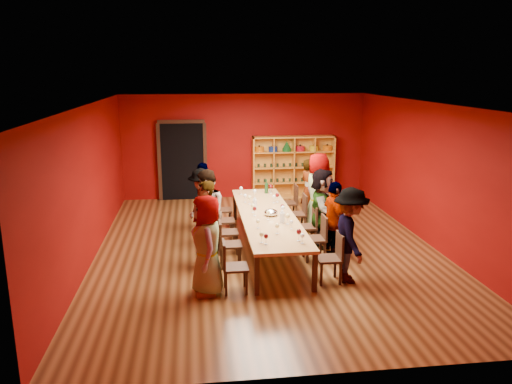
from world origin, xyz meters
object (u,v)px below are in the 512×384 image
Objects in this scene: person_left_0 at (207,245)px; chair_person_left_1 at (226,242)px; person_left_2 at (207,212)px; chair_person_right_1 at (318,236)px; person_left_1 at (205,225)px; chair_person_right_3 at (300,211)px; person_right_2 at (322,208)px; chair_person_left_0 at (231,264)px; chair_person_left_3 at (221,218)px; chair_person_right_0 at (333,255)px; person_left_4 at (204,196)px; person_right_3 at (318,193)px; wine_bottle at (266,188)px; tasting_table at (267,217)px; person_left_3 at (202,205)px; person_right_4 at (309,189)px; chair_person_left_4 at (219,208)px; chair_person_right_2 at (309,224)px; shelving_unit at (293,164)px; chair_person_right_4 at (292,200)px; person_right_0 at (350,235)px; chair_person_left_2 at (224,230)px; spittoon_bowl at (271,213)px.

chair_person_left_1 is at bearing 154.53° from person_left_0.
person_left_2 reaches higher than chair_person_right_1.
person_left_1 is 1.88× the size of chair_person_right_3.
chair_person_left_1 is 2.29m from person_right_2.
chair_person_left_0 is at bearing -121.24° from chair_person_right_3.
chair_person_left_3 is 1.00× the size of chair_person_right_0.
person_left_4 is 0.86× the size of person_right_3.
chair_person_left_1 is 2.58× the size of wine_bottle.
chair_person_left_3 is (0.00, 2.69, 0.00)m from chair_person_left_0.
wine_bottle reaches higher than tasting_table.
chair_person_left_0 and chair_person_right_3 have the same top height.
person_left_3 is at bearing 152.05° from tasting_table.
person_left_3 is at bearing 178.00° from person_left_1.
person_left_4 is 1.03× the size of person_right_4.
chair_person_left_4 is 0.48× the size of person_right_3.
chair_person_left_1 is at bearing -153.74° from chair_person_right_2.
shelving_unit reaches higher than chair_person_right_4.
person_left_3 is 0.96× the size of person_right_2.
person_right_0 reaches higher than chair_person_left_4.
chair_person_right_0 is 1.00× the size of chair_person_right_1.
chair_person_left_1 and chair_person_left_3 have the same top height.
chair_person_left_0 and chair_person_right_4 have the same top height.
chair_person_left_4 is at bearing 57.94° from person_right_3.
person_left_2 is 1.95× the size of chair_person_right_3.
person_right_3 is (2.24, 0.31, 0.42)m from chair_person_left_3.
person_left_0 is 3.19m from person_right_2.
person_right_2 reaches higher than person_left_4.
chair_person_left_2 is 2.54m from person_right_3.
chair_person_right_4 is at bearing 90.00° from chair_person_right_2.
person_left_3 is at bearing 104.68° from chair_person_left_1.
chair_person_left_3 is 0.58× the size of person_right_4.
person_left_4 reaches higher than chair_person_right_0.
chair_person_left_2 is 1.00× the size of chair_person_right_2.
person_left_1 is 1.09× the size of person_right_4.
chair_person_left_0 is 0.53× the size of person_right_0.
person_left_0 is (-1.30, -1.99, 0.15)m from tasting_table.
chair_person_right_4 is at bearing 35.55° from chair_person_left_3.
person_left_2 is at bearing -175.76° from chair_person_right_2.
person_left_0 is 2.32m from spittoon_bowl.
chair_person_right_3 is 1.11m from wine_bottle.
chair_person_left_4 is (-0.91, 1.57, -0.20)m from tasting_table.
chair_person_left_2 is at bearing -117.46° from shelving_unit.
person_right_2 is at bearing 1.91° from tasting_table.
shelving_unit reaches higher than person_left_2.
person_left_4 reaches higher than wine_bottle.
person_left_1 is 3.08m from wine_bottle.
person_left_0 is at bearing -3.14° from person_left_1.
chair_person_left_3 is 2.21m from person_right_2.
chair_person_left_3 and chair_person_left_4 have the same top height.
person_left_3 is at bearing 147.28° from chair_person_right_1.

